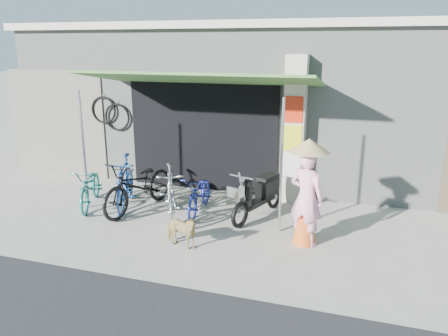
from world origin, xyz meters
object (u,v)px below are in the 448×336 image
(bike_navy, at_px, (200,194))
(street_dog, at_px, (180,231))
(nun, at_px, (307,193))
(bike_black, at_px, (139,185))
(bike_silver, at_px, (171,193))
(moped, at_px, (260,195))
(bike_blue, at_px, (125,182))
(bike_teal, at_px, (90,186))

(bike_navy, bearing_deg, street_dog, -87.23)
(street_dog, relative_size, nun, 0.39)
(bike_black, bearing_deg, bike_silver, -4.02)
(bike_navy, height_order, moped, moped)
(bike_blue, bearing_deg, bike_black, -31.65)
(nun, bearing_deg, bike_navy, 2.06)
(bike_blue, bearing_deg, bike_navy, -15.36)
(bike_blue, bearing_deg, moped, -13.97)
(bike_silver, xyz_separation_m, street_dog, (0.65, -1.08, -0.22))
(moped, bearing_deg, bike_teal, -153.05)
(bike_teal, xyz_separation_m, bike_navy, (2.25, 0.30, -0.02))
(bike_black, bearing_deg, nun, 3.01)
(bike_silver, height_order, street_dog, bike_silver)
(bike_black, distance_m, street_dog, 1.94)
(bike_blue, height_order, bike_silver, bike_blue)
(bike_teal, bearing_deg, street_dog, -47.91)
(bike_silver, bearing_deg, bike_teal, 151.18)
(bike_teal, bearing_deg, bike_blue, -7.87)
(bike_teal, distance_m, nun, 4.42)
(bike_teal, height_order, bike_blue, bike_blue)
(bike_teal, distance_m, moped, 3.42)
(bike_navy, bearing_deg, bike_black, -176.27)
(bike_silver, bearing_deg, bike_blue, 140.27)
(bike_navy, bearing_deg, bike_silver, -140.46)
(bike_teal, relative_size, bike_blue, 0.91)
(nun, bearing_deg, bike_silver, 14.33)
(bike_teal, height_order, street_dog, bike_teal)
(bike_teal, height_order, bike_navy, bike_teal)
(bike_blue, distance_m, bike_black, 0.37)
(bike_navy, bearing_deg, nun, -25.33)
(bike_navy, distance_m, moped, 1.16)
(bike_black, relative_size, nun, 1.11)
(bike_blue, xyz_separation_m, bike_black, (0.36, -0.07, -0.00))
(bike_blue, height_order, bike_navy, bike_blue)
(bike_black, height_order, nun, nun)
(bike_blue, distance_m, bike_silver, 1.17)
(bike_blue, distance_m, bike_navy, 1.56)
(bike_navy, distance_m, street_dog, 1.53)
(moped, distance_m, nun, 1.40)
(bike_navy, distance_m, nun, 2.30)
(moped, bearing_deg, bike_black, -152.00)
(bike_teal, relative_size, street_dog, 2.31)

